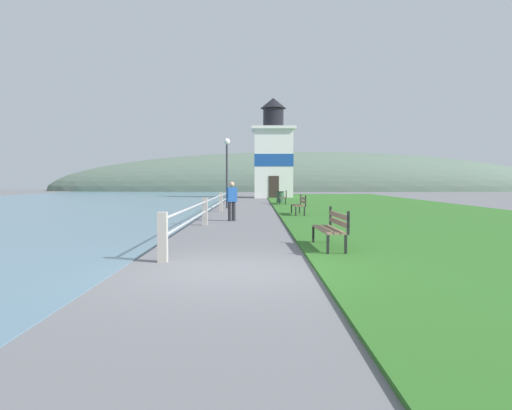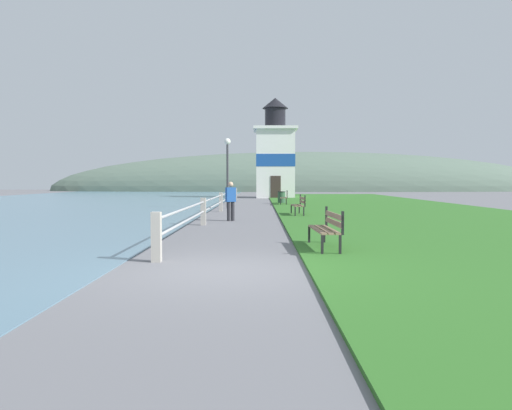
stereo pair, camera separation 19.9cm
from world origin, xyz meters
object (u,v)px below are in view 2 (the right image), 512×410
object	(u,v)px
person_strolling	(231,200)
trash_bin	(281,197)
lighthouse	(275,156)
park_bench_near	(327,226)
park_bench_midway	(299,204)
lamp_post	(227,160)
park_bench_far	(285,197)

from	to	relation	value
person_strolling	trash_bin	distance (m)	14.81
lighthouse	person_strolling	world-z (taller)	lighthouse
park_bench_near	trash_bin	size ratio (longest dim) A/B	2.35
park_bench_near	park_bench_midway	distance (m)	10.93
park_bench_midway	lamp_post	distance (m)	7.48
park_bench_far	lighthouse	bearing A→B (deg)	-86.30
park_bench_near	person_strolling	distance (m)	8.62
park_bench_far	lighthouse	distance (m)	14.28
park_bench_near	lamp_post	world-z (taller)	lamp_post
lighthouse	trash_bin	xyz separation A→B (m)	(0.07, -12.05, -3.38)
lighthouse	trash_bin	size ratio (longest dim) A/B	10.88
park_bench_near	lighthouse	distance (m)	34.98
lighthouse	park_bench_midway	bearing A→B (deg)	-89.15
park_bench_far	person_strolling	xyz separation A→B (m)	(-2.74, -12.73, 0.29)
park_bench_midway	lighthouse	distance (m)	24.12
park_bench_near	person_strolling	size ratio (longest dim) A/B	1.29
trash_bin	park_bench_far	bearing A→B (deg)	-85.79
park_bench_far	lighthouse	world-z (taller)	lighthouse
lamp_post	park_bench_near	bearing A→B (deg)	-78.90
person_strolling	park_bench_far	bearing A→B (deg)	-36.04
park_bench_midway	park_bench_far	distance (m)	10.00
park_bench_midway	person_strolling	xyz separation A→B (m)	(-2.88, -2.74, 0.29)
person_strolling	lamp_post	bearing A→B (deg)	-19.39
trash_bin	lamp_post	distance (m)	6.95
park_bench_far	lamp_post	world-z (taller)	lamp_post
park_bench_far	trash_bin	distance (m)	1.85
park_bench_far	park_bench_near	bearing A→B (deg)	92.60
park_bench_midway	lighthouse	world-z (taller)	lighthouse
park_bench_far	trash_bin	world-z (taller)	park_bench_far
person_strolling	park_bench_midway	bearing A→B (deg)	-70.42
park_bench_far	trash_bin	xyz separation A→B (m)	(-0.14, 1.84, -0.11)
person_strolling	lamp_post	world-z (taller)	lamp_post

